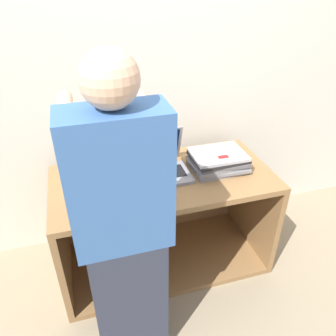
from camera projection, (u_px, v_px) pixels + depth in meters
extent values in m
plane|color=gray|center=(178.00, 296.00, 2.05)|extent=(12.00, 12.00, 0.00)
cube|color=beige|center=(144.00, 72.00, 2.03)|extent=(8.00, 0.05, 2.40)
cube|color=olive|center=(163.00, 179.00, 1.96)|extent=(1.32, 0.64, 0.04)
cube|color=olive|center=(164.00, 257.00, 2.30)|extent=(1.32, 0.64, 0.04)
cube|color=olive|center=(62.00, 241.00, 1.98)|extent=(0.04, 0.64, 0.62)
cube|color=olive|center=(252.00, 204.00, 2.28)|extent=(0.04, 0.64, 0.62)
cube|color=olive|center=(152.00, 195.00, 2.38)|extent=(1.25, 0.04, 0.62)
cube|color=gray|center=(163.00, 176.00, 1.94)|extent=(0.32, 0.24, 0.02)
cube|color=black|center=(163.00, 173.00, 1.95)|extent=(0.26, 0.13, 0.00)
cube|color=gray|center=(156.00, 145.00, 2.01)|extent=(0.32, 0.08, 0.23)
cube|color=black|center=(156.00, 145.00, 2.00)|extent=(0.28, 0.07, 0.21)
cube|color=#232326|center=(103.00, 185.00, 1.86)|extent=(0.33, 0.25, 0.02)
cube|color=#B7B7BC|center=(103.00, 182.00, 1.85)|extent=(0.33, 0.26, 0.02)
cube|color=gray|center=(105.00, 179.00, 1.84)|extent=(0.32, 0.24, 0.02)
cube|color=#B7B7BC|center=(103.00, 177.00, 1.83)|extent=(0.32, 0.25, 0.02)
cube|color=gray|center=(217.00, 167.00, 2.03)|extent=(0.32, 0.25, 0.02)
cube|color=gray|center=(219.00, 165.00, 2.01)|extent=(0.33, 0.25, 0.02)
cube|color=gray|center=(217.00, 162.00, 2.00)|extent=(0.33, 0.26, 0.02)
cube|color=slate|center=(219.00, 159.00, 2.00)|extent=(0.32, 0.25, 0.02)
cube|color=#232326|center=(218.00, 157.00, 1.98)|extent=(0.33, 0.25, 0.02)
cube|color=#B7B7BC|center=(218.00, 154.00, 1.98)|extent=(0.32, 0.25, 0.02)
cube|color=#2D3342|center=(130.00, 295.00, 1.61)|extent=(0.34, 0.20, 0.75)
cube|color=#38609E|center=(119.00, 182.00, 1.26)|extent=(0.40, 0.20, 0.60)
sphere|color=#DBAD89|center=(109.00, 79.00, 1.05)|extent=(0.20, 0.20, 0.20)
cylinder|color=#DBAD89|center=(65.00, 111.00, 1.32)|extent=(0.07, 0.32, 0.07)
cylinder|color=#DBAD89|center=(143.00, 103.00, 1.40)|extent=(0.07, 0.32, 0.07)
cube|color=red|center=(223.00, 157.00, 1.92)|extent=(0.06, 0.02, 0.01)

